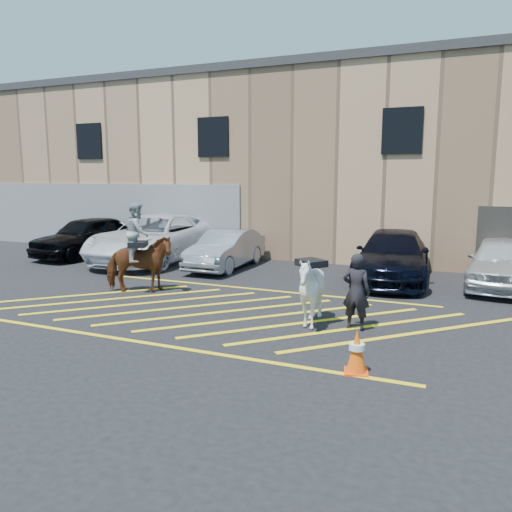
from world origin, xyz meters
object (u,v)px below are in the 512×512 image
at_px(handler, 356,292).
at_px(mounted_bay, 138,257).
at_px(car_white_pickup, 155,238).
at_px(car_black_suv, 87,236).
at_px(traffic_cone, 357,351).
at_px(car_blue_suv, 393,256).
at_px(car_white_suv, 502,263).
at_px(saddled_white, 311,290).
at_px(car_silver_sedan, 226,249).

bearing_deg(handler, mounted_bay, -3.29).
distance_m(car_white_pickup, mounted_bay, 5.05).
height_order(car_black_suv, traffic_cone, car_black_suv).
height_order(car_blue_suv, car_white_suv, car_blue_suv).
distance_m(car_black_suv, car_white_suv, 14.71).
distance_m(car_blue_suv, traffic_cone, 7.72).
height_order(saddled_white, traffic_cone, saddled_white).
height_order(car_white_pickup, car_silver_sedan, car_white_pickup).
xyz_separation_m(car_white_suv, mounted_bay, (-9.09, -4.51, 0.27)).
height_order(car_silver_sedan, car_blue_suv, car_blue_suv).
distance_m(car_black_suv, saddled_white, 12.12).
height_order(car_silver_sedan, car_white_suv, car_white_suv).
distance_m(car_silver_sedan, saddled_white, 7.02).
xyz_separation_m(car_blue_suv, handler, (0.02, -5.38, 0.06)).
xyz_separation_m(car_blue_suv, mounted_bay, (-6.10, -4.40, 0.25)).
bearing_deg(saddled_white, handler, 9.40).
xyz_separation_m(car_blue_suv, saddled_white, (-0.91, -5.54, 0.03)).
bearing_deg(handler, traffic_cone, 108.15).
xyz_separation_m(car_silver_sedan, saddled_white, (4.62, -5.27, 0.12)).
height_order(car_black_suv, handler, handler).
height_order(car_white_suv, saddled_white, saddled_white).
bearing_deg(traffic_cone, car_blue_suv, 93.88).
xyz_separation_m(car_white_suv, saddled_white, (-3.89, -5.64, 0.05)).
bearing_deg(handler, car_blue_suv, -84.02).
distance_m(car_black_suv, handler, 12.89).
height_order(car_white_pickup, car_blue_suv, car_white_pickup).
height_order(car_black_suv, mounted_bay, mounted_bay).
bearing_deg(car_blue_suv, car_white_suv, -2.02).
bearing_deg(mounted_bay, car_white_pickup, 119.39).
bearing_deg(car_black_suv, car_white_suv, 6.32).
height_order(handler, mounted_bay, mounted_bay).
bearing_deg(car_white_suv, car_blue_suv, -173.04).
bearing_deg(car_silver_sedan, car_blue_suv, 1.55).
bearing_deg(saddled_white, car_white_suv, 55.39).
relative_size(car_silver_sedan, car_white_suv, 0.93).
distance_m(car_white_pickup, car_silver_sedan, 3.06).
bearing_deg(car_blue_suv, traffic_cone, -90.20).
xyz_separation_m(car_black_suv, traffic_cone, (12.24, -7.62, -0.42)).
distance_m(saddled_white, traffic_cone, 2.62).
bearing_deg(car_black_suv, traffic_cone, -26.27).
bearing_deg(car_blue_suv, mounted_bay, -148.28).
distance_m(car_white_suv, saddled_white, 6.86).
xyz_separation_m(car_white_pickup, car_blue_suv, (8.58, 0.01, -0.12)).
relative_size(car_white_pickup, mounted_bay, 2.53).
distance_m(car_white_pickup, car_white_suv, 11.57).
distance_m(car_white_pickup, saddled_white, 9.46).
xyz_separation_m(handler, mounted_bay, (-6.12, 0.98, 0.19)).
bearing_deg(car_blue_suv, car_black_suv, 176.26).
bearing_deg(car_white_suv, saddled_white, -119.71).
bearing_deg(car_silver_sedan, handler, -43.86).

